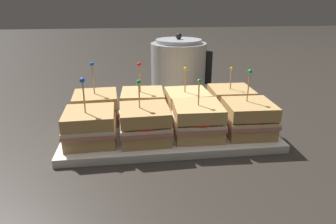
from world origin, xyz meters
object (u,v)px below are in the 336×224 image
object	(u,v)px
sandwich_front_center_left	(145,124)
sandwich_back_center_right	(187,104)
sandwich_back_center_left	(143,105)
kettle_steel	(179,70)
sandwich_front_far_left	(90,126)
sandwich_front_center_right	(198,120)
serving_platter	(168,130)
sandwich_back_far_left	(96,108)
sandwich_front_far_right	(248,118)
sandwich_back_far_right	(230,102)

from	to	relation	value
sandwich_front_center_left	sandwich_back_center_right	bearing A→B (deg)	46.15
sandwich_back_center_left	kettle_steel	distance (m)	0.27
sandwich_front_far_left	sandwich_front_center_right	world-z (taller)	sandwich_front_far_left
serving_platter	sandwich_back_center_right	distance (m)	0.10
sandwich_back_far_left	sandwich_back_center_left	bearing A→B (deg)	1.49
sandwich_back_far_left	sandwich_back_center_left	world-z (taller)	sandwich_back_far_left
sandwich_back_center_right	sandwich_front_far_left	bearing A→B (deg)	-153.46
sandwich_front_far_right	sandwich_back_center_right	size ratio (longest dim) A/B	1.10
sandwich_front_far_left	kettle_steel	bearing A→B (deg)	53.84
sandwich_front_center_right	sandwich_back_far_right	distance (m)	0.17
sandwich_front_far_left	sandwich_back_far_left	size ratio (longest dim) A/B	0.95
serving_platter	sandwich_front_far_left	xyz separation A→B (m)	(-0.18, -0.06, 0.05)
serving_platter	sandwich_front_center_right	xyz separation A→B (m)	(0.06, -0.06, 0.05)
sandwich_front_center_left	sandwich_front_far_right	xyz separation A→B (m)	(0.25, 0.00, -0.00)
sandwich_front_center_left	kettle_steel	bearing A→B (deg)	69.24
sandwich_front_far_left	sandwich_back_far_left	world-z (taller)	sandwich_back_far_left
sandwich_front_far_right	sandwich_back_center_left	world-z (taller)	same
sandwich_back_center_right	kettle_steel	xyz separation A→B (m)	(0.01, 0.23, 0.04)
sandwich_front_far_left	sandwich_front_far_right	xyz separation A→B (m)	(0.37, -0.00, 0.00)
sandwich_front_far_left	sandwich_back_center_left	distance (m)	0.17
sandwich_back_far_left	kettle_steel	bearing A→B (deg)	42.55
sandwich_front_far_left	sandwich_back_center_right	bearing A→B (deg)	26.54
sandwich_front_far_right	sandwich_back_center_right	world-z (taller)	sandwich_front_far_right
sandwich_front_far_left	sandwich_back_far_right	distance (m)	0.38
serving_platter	sandwich_back_far_left	bearing A→B (deg)	161.92
sandwich_front_center_right	sandwich_back_center_left	bearing A→B (deg)	134.90
sandwich_front_center_left	sandwich_back_center_right	distance (m)	0.18
sandwich_back_far_left	sandwich_front_center_right	bearing A→B (deg)	-26.07
sandwich_front_far_left	sandwich_back_far_left	bearing A→B (deg)	88.83
sandwich_front_center_left	sandwich_back_far_left	size ratio (longest dim) A/B	0.90
sandwich_front_center_right	serving_platter	bearing A→B (deg)	135.99
sandwich_back_far_left	sandwich_back_center_left	size ratio (longest dim) A/B	1.02
sandwich_back_center_right	kettle_steel	bearing A→B (deg)	86.61
sandwich_back_far_right	kettle_steel	xyz separation A→B (m)	(-0.11, 0.23, 0.04)
serving_platter	sandwich_back_far_right	bearing A→B (deg)	18.36
serving_platter	sandwich_front_far_right	xyz separation A→B (m)	(0.18, -0.06, 0.05)
serving_platter	sandwich_back_far_left	size ratio (longest dim) A/B	3.21
sandwich_front_far_left	sandwich_front_center_left	world-z (taller)	sandwich_front_far_left
serving_platter	sandwich_front_far_left	distance (m)	0.20
sandwich_front_far_right	kettle_steel	size ratio (longest dim) A/B	0.70
sandwich_back_center_left	sandwich_back_far_right	world-z (taller)	sandwich_back_center_left
sandwich_front_center_left	kettle_steel	size ratio (longest dim) A/B	0.65
sandwich_front_far_left	kettle_steel	xyz separation A→B (m)	(0.26, 0.35, 0.04)
sandwich_front_center_left	sandwich_front_center_right	distance (m)	0.12
sandwich_back_center_right	sandwich_back_far_right	bearing A→B (deg)	-1.21
sandwich_back_far_right	sandwich_front_center_right	bearing A→B (deg)	-134.95
sandwich_front_far_left	kettle_steel	size ratio (longest dim) A/B	0.69
sandwich_front_center_left	sandwich_back_center_left	world-z (taller)	sandwich_back_center_left
sandwich_front_far_right	kettle_steel	xyz separation A→B (m)	(-0.11, 0.35, 0.04)
sandwich_front_center_right	sandwich_front_far_right	world-z (taller)	sandwich_front_far_right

